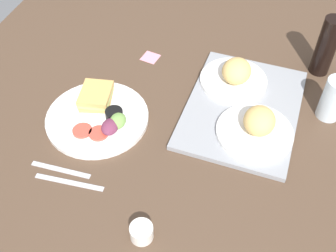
# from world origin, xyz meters

# --- Properties ---
(ground_plane) EXTENTS (1.90, 1.50, 0.03)m
(ground_plane) POSITION_xyz_m (0.00, 0.00, -0.01)
(ground_plane) COLOR #4C3828
(serving_tray) EXTENTS (0.46, 0.35, 0.02)m
(serving_tray) POSITION_xyz_m (-0.14, 0.22, 0.01)
(serving_tray) COLOR gray
(serving_tray) RESTS_ON ground_plane
(bread_plate_near) EXTENTS (0.21, 0.21, 0.09)m
(bread_plate_near) POSITION_xyz_m (-0.24, 0.17, 0.05)
(bread_plate_near) COLOR white
(bread_plate_near) RESTS_ON serving_tray
(bread_plate_far) EXTENTS (0.22, 0.22, 0.08)m
(bread_plate_far) POSITION_xyz_m (-0.05, 0.27, 0.04)
(bread_plate_far) COLOR white
(bread_plate_far) RESTS_ON serving_tray
(plate_with_salad) EXTENTS (0.31, 0.31, 0.05)m
(plate_with_salad) POSITION_xyz_m (0.02, -0.19, 0.02)
(plate_with_salad) COLOR white
(plate_with_salad) RESTS_ON ground_plane
(drinking_glass) EXTENTS (0.07, 0.07, 0.14)m
(drinking_glass) POSITION_xyz_m (-0.20, 0.47, 0.07)
(drinking_glass) COLOR silver
(drinking_glass) RESTS_ON ground_plane
(soda_bottle) EXTENTS (0.06, 0.06, 0.20)m
(soda_bottle) POSITION_xyz_m (-0.40, 0.43, 0.10)
(soda_bottle) COLOR black
(soda_bottle) RESTS_ON ground_plane
(espresso_cup) EXTENTS (0.06, 0.06, 0.04)m
(espresso_cup) POSITION_xyz_m (0.34, 0.06, 0.02)
(espresso_cup) COLOR silver
(espresso_cup) RESTS_ON ground_plane
(fork) EXTENTS (0.02, 0.17, 0.01)m
(fork) POSITION_xyz_m (0.22, -0.21, 0.00)
(fork) COLOR #B7B7BC
(fork) RESTS_ON ground_plane
(knife) EXTENTS (0.03, 0.19, 0.01)m
(knife) POSITION_xyz_m (0.25, -0.17, 0.00)
(knife) COLOR #B7B7BC
(knife) RESTS_ON ground_plane
(sticky_note) EXTENTS (0.06, 0.06, 0.00)m
(sticky_note) POSITION_xyz_m (-0.30, -0.13, 0.00)
(sticky_note) COLOR pink
(sticky_note) RESTS_ON ground_plane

